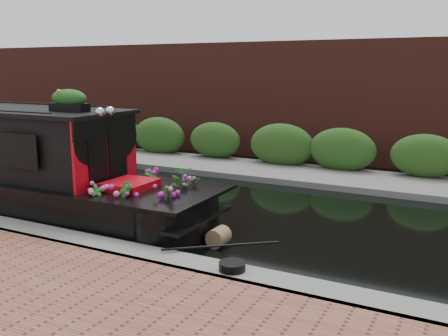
% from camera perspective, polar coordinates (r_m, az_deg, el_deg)
% --- Properties ---
extents(ground, '(80.00, 80.00, 0.00)m').
position_cam_1_polar(ground, '(11.33, -3.40, -4.58)').
color(ground, black).
rests_on(ground, ground).
extents(near_bank_coping, '(40.00, 0.60, 0.50)m').
position_cam_1_polar(near_bank_coping, '(8.82, -14.69, -9.67)').
color(near_bank_coping, slate).
rests_on(near_bank_coping, ground).
extents(far_bank_path, '(40.00, 2.40, 0.34)m').
position_cam_1_polar(far_bank_path, '(14.98, 4.91, -0.66)').
color(far_bank_path, slate).
rests_on(far_bank_path, ground).
extents(far_hedge, '(40.00, 1.10, 2.80)m').
position_cam_1_polar(far_hedge, '(15.79, 6.18, -0.05)').
color(far_hedge, '#244717').
rests_on(far_hedge, ground).
extents(far_brick_wall, '(40.00, 1.00, 8.00)m').
position_cam_1_polar(far_brick_wall, '(17.73, 8.69, 1.14)').
color(far_brick_wall, '#53231C').
rests_on(far_brick_wall, ground).
extents(rope_fender, '(0.34, 0.38, 0.34)m').
position_cam_1_polar(rope_fender, '(8.92, -0.63, -7.87)').
color(rope_fender, brown).
rests_on(rope_fender, ground).
extents(coiled_mooring_rope, '(0.39, 0.39, 0.12)m').
position_cam_1_polar(coiled_mooring_rope, '(7.31, 0.93, -11.15)').
color(coiled_mooring_rope, black).
rests_on(coiled_mooring_rope, near_bank_coping).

